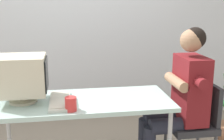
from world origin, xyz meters
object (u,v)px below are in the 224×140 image
Objects in this scene: keyboard at (60,101)px; person_seated at (180,96)px; desk at (84,106)px; office_chair at (196,120)px; crt_monitor at (22,76)px; desk_mug at (71,104)px.

keyboard is 1.06m from person_seated.
desk is 1.79× the size of office_chair.
person_seated is (0.87, 0.02, 0.04)m from desk.
desk is at bearing -3.24° from crt_monitor.
crt_monitor reaches higher than desk.
office_chair is at bearing 0.00° from person_seated.
person_seated is at bearing 180.00° from office_chair.
office_chair is at bearing 12.40° from desk_mug.
person_seated is (-0.17, 0.00, 0.25)m from office_chair.
keyboard is at bearing -170.42° from desk.
person_seated reaches higher than desk_mug.
keyboard is 0.36× the size of person_seated.
desk is at bearing -178.90° from office_chair.
person_seated reaches higher than office_chair.
office_chair reaches higher than desk.
person_seated reaches higher than keyboard.
crt_monitor is 0.30× the size of person_seated.
person_seated is (1.06, 0.05, -0.03)m from keyboard.
crt_monitor is at bearing 145.61° from desk_mug.
desk_mug is at bearing -67.11° from keyboard.
keyboard is 0.58× the size of office_chair.
person_seated reaches higher than crt_monitor.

